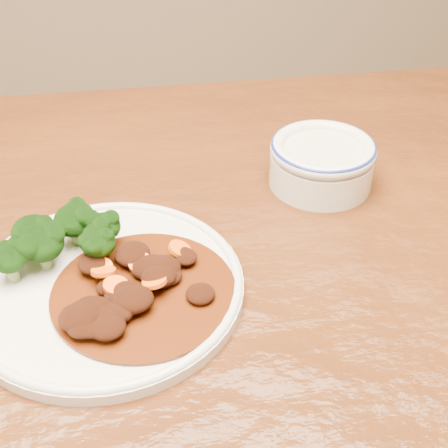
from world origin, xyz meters
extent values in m
cube|color=#4C250D|center=(0.00, 0.00, 0.73)|extent=(1.51, 0.92, 0.04)
cylinder|color=silver|center=(-0.05, -0.01, 0.76)|extent=(0.27, 0.27, 0.01)
torus|color=silver|center=(-0.05, -0.01, 0.76)|extent=(0.27, 0.27, 0.01)
cylinder|color=olive|center=(-0.11, 0.02, 0.77)|extent=(0.01, 0.01, 0.02)
ellipsoid|color=black|center=(-0.11, 0.02, 0.79)|extent=(0.04, 0.04, 0.03)
cylinder|color=olive|center=(-0.05, 0.04, 0.77)|extent=(0.01, 0.01, 0.02)
ellipsoid|color=black|center=(-0.05, 0.04, 0.79)|extent=(0.03, 0.03, 0.03)
cylinder|color=olive|center=(-0.06, 0.02, 0.77)|extent=(0.01, 0.01, 0.02)
ellipsoid|color=black|center=(-0.06, 0.02, 0.79)|extent=(0.04, 0.04, 0.03)
cylinder|color=olive|center=(-0.12, 0.04, 0.77)|extent=(0.01, 0.01, 0.02)
ellipsoid|color=black|center=(-0.12, 0.04, 0.79)|extent=(0.04, 0.04, 0.03)
cylinder|color=olive|center=(-0.14, 0.01, 0.77)|extent=(0.01, 0.01, 0.02)
ellipsoid|color=black|center=(-0.14, 0.01, 0.79)|extent=(0.03, 0.03, 0.03)
cylinder|color=olive|center=(-0.08, 0.06, 0.77)|extent=(0.01, 0.01, 0.02)
ellipsoid|color=black|center=(-0.08, 0.06, 0.79)|extent=(0.04, 0.04, 0.03)
cylinder|color=#4B1908|center=(-0.02, -0.03, 0.76)|extent=(0.18, 0.18, 0.00)
ellipsoid|color=black|center=(-0.03, -0.06, 0.78)|extent=(0.04, 0.03, 0.02)
ellipsoid|color=black|center=(0.00, -0.03, 0.78)|extent=(0.03, 0.03, 0.02)
ellipsoid|color=black|center=(0.00, -0.01, 0.77)|extent=(0.04, 0.03, 0.02)
ellipsoid|color=black|center=(-0.05, -0.03, 0.77)|extent=(0.02, 0.02, 0.01)
ellipsoid|color=black|center=(-0.02, 0.01, 0.78)|extent=(0.04, 0.04, 0.02)
ellipsoid|color=black|center=(-0.05, -0.07, 0.77)|extent=(0.02, 0.02, 0.01)
ellipsoid|color=black|center=(-0.04, -0.04, 0.77)|extent=(0.04, 0.04, 0.02)
ellipsoid|color=black|center=(-0.07, -0.08, 0.78)|extent=(0.03, 0.03, 0.01)
ellipsoid|color=black|center=(-0.06, -0.08, 0.77)|extent=(0.02, 0.02, 0.01)
ellipsoid|color=black|center=(0.04, -0.05, 0.77)|extent=(0.03, 0.03, 0.01)
ellipsoid|color=black|center=(0.03, 0.00, 0.77)|extent=(0.02, 0.02, 0.01)
ellipsoid|color=black|center=(-0.07, -0.07, 0.78)|extent=(0.04, 0.04, 0.02)
ellipsoid|color=black|center=(-0.01, -0.01, 0.77)|extent=(0.04, 0.03, 0.02)
ellipsoid|color=black|center=(-0.05, -0.08, 0.77)|extent=(0.03, 0.03, 0.02)
ellipsoid|color=black|center=(-0.05, -0.07, 0.78)|extent=(0.03, 0.03, 0.01)
ellipsoid|color=black|center=(-0.04, -0.07, 0.77)|extent=(0.03, 0.02, 0.02)
ellipsoid|color=black|center=(-0.07, -0.06, 0.77)|extent=(0.03, 0.03, 0.02)
ellipsoid|color=black|center=(-0.06, -0.06, 0.77)|extent=(0.03, 0.03, 0.01)
ellipsoid|color=black|center=(0.03, 0.00, 0.77)|extent=(0.02, 0.02, 0.01)
ellipsoid|color=black|center=(0.01, -0.02, 0.77)|extent=(0.03, 0.03, 0.01)
ellipsoid|color=black|center=(-0.06, 0.00, 0.78)|extent=(0.03, 0.03, 0.01)
cylinder|color=#F0510D|center=(-0.05, -0.01, 0.78)|extent=(0.03, 0.03, 0.02)
cylinder|color=#F0510D|center=(-0.06, 0.00, 0.78)|extent=(0.03, 0.03, 0.01)
cylinder|color=#F0510D|center=(-0.04, -0.04, 0.78)|extent=(0.03, 0.03, 0.01)
cylinder|color=#F0510D|center=(-0.01, -0.04, 0.78)|extent=(0.03, 0.03, 0.01)
cylinder|color=#F0510D|center=(0.02, 0.01, 0.78)|extent=(0.03, 0.03, 0.02)
cylinder|color=#F0510D|center=(-0.02, -0.01, 0.78)|extent=(0.03, 0.03, 0.01)
cylinder|color=silver|center=(0.21, 0.14, 0.77)|extent=(0.12, 0.12, 0.04)
cylinder|color=beige|center=(0.21, 0.14, 0.79)|extent=(0.10, 0.10, 0.01)
torus|color=silver|center=(0.21, 0.14, 0.80)|extent=(0.13, 0.13, 0.02)
torus|color=navy|center=(0.21, 0.14, 0.80)|extent=(0.12, 0.12, 0.01)
camera|label=1|loc=(-0.01, -0.47, 1.17)|focal=50.00mm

